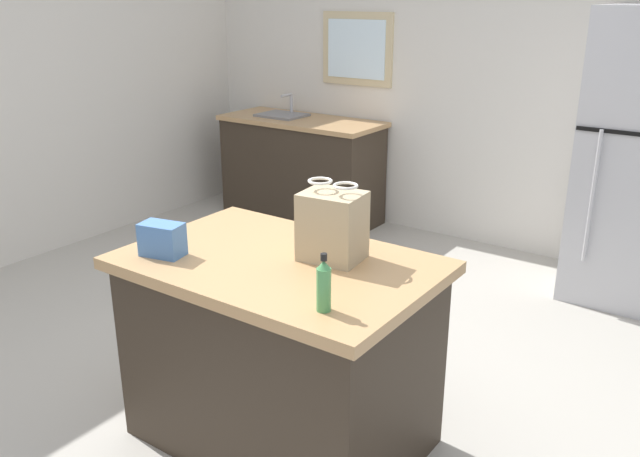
% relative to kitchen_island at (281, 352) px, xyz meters
% --- Properties ---
extents(ground, '(6.53, 6.53, 0.00)m').
position_rel_kitchen_island_xyz_m(ground, '(-0.28, 0.32, -0.44)').
color(ground, '#ADA89E').
extents(back_wall, '(5.44, 0.13, 2.64)m').
position_rel_kitchen_island_xyz_m(back_wall, '(-0.30, 2.97, 0.88)').
color(back_wall, silver).
rests_on(back_wall, ground).
extents(kitchen_island, '(1.30, 0.87, 0.88)m').
position_rel_kitchen_island_xyz_m(kitchen_island, '(0.00, 0.00, 0.00)').
color(kitchen_island, '#33281E').
rests_on(kitchen_island, ground).
extents(sink_counter, '(1.45, 0.61, 1.08)m').
position_rel_kitchen_island_xyz_m(sink_counter, '(-1.83, 2.61, 0.02)').
color(sink_counter, '#33281E').
rests_on(sink_counter, ground).
extents(shopping_bag, '(0.27, 0.23, 0.33)m').
position_rel_kitchen_island_xyz_m(shopping_bag, '(0.18, 0.14, 0.58)').
color(shopping_bag, tan).
rests_on(shopping_bag, kitchen_island).
extents(small_box, '(0.20, 0.14, 0.14)m').
position_rel_kitchen_island_xyz_m(small_box, '(-0.43, -0.24, 0.51)').
color(small_box, '#4775B7').
rests_on(small_box, kitchen_island).
extents(bottle, '(0.05, 0.05, 0.21)m').
position_rel_kitchen_island_xyz_m(bottle, '(0.42, -0.28, 0.53)').
color(bottle, '#4C9956').
rests_on(bottle, kitchen_island).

